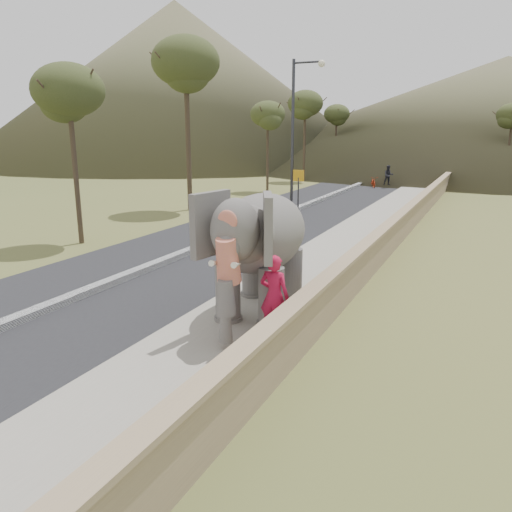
{
  "coord_description": "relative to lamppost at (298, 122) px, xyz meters",
  "views": [
    {
      "loc": [
        4.93,
        -8.88,
        4.52
      ],
      "look_at": [
        0.2,
        1.09,
        1.7
      ],
      "focal_mm": 35.0,
      "sensor_mm": 36.0,
      "label": 1
    }
  ],
  "objects": [
    {
      "name": "trees",
      "position": [
        6.27,
        10.67,
        -1.02
      ],
      "size": [
        47.69,
        42.49,
        9.63
      ],
      "color": "#473828",
      "rests_on": "ground"
    },
    {
      "name": "median",
      "position": [
        -0.31,
        -6.6,
        -4.76
      ],
      "size": [
        0.35,
        120.0,
        0.22
      ],
      "primitive_type": "cube",
      "color": "black",
      "rests_on": "ground"
    },
    {
      "name": "ground",
      "position": [
        4.69,
        -16.6,
        -4.87
      ],
      "size": [
        160.0,
        160.0,
        0.0
      ],
      "primitive_type": "plane",
      "color": "olive",
      "rests_on": "ground"
    },
    {
      "name": "elephant_and_man",
      "position": [
        4.71,
        -14.8,
        -3.21
      ],
      "size": [
        2.64,
        4.44,
        3.04
      ],
      "color": "slate",
      "rests_on": "ground"
    },
    {
      "name": "parapet",
      "position": [
        6.34,
        -6.6,
        -4.32
      ],
      "size": [
        0.3,
        120.0,
        1.1
      ],
      "primitive_type": "cube",
      "color": "tan",
      "rests_on": "ground"
    },
    {
      "name": "walkway",
      "position": [
        4.69,
        -6.6,
        -4.8
      ],
      "size": [
        3.0,
        120.0,
        0.15
      ],
      "primitive_type": "cube",
      "color": "#9E9687",
      "rests_on": "ground"
    },
    {
      "name": "motorcyclist",
      "position": [
        1.55,
        14.36,
        -4.18
      ],
      "size": [
        2.14,
        1.71,
        1.78
      ],
      "color": "#9A250E",
      "rests_on": "ground"
    },
    {
      "name": "signboard",
      "position": [
        0.19,
        -0.29,
        -3.23
      ],
      "size": [
        0.6,
        0.08,
        2.4
      ],
      "color": "#2D2D33",
      "rests_on": "ground"
    },
    {
      "name": "lamppost",
      "position": [
        0.0,
        0.0,
        0.0
      ],
      "size": [
        1.76,
        0.36,
        8.0
      ],
      "color": "#28292D",
      "rests_on": "ground"
    },
    {
      "name": "hill_far",
      "position": [
        9.69,
        53.4,
        2.13
      ],
      "size": [
        80.0,
        80.0,
        14.0
      ],
      "primitive_type": "cone",
      "color": "brown",
      "rests_on": "ground"
    },
    {
      "name": "hill_left",
      "position": [
        -33.31,
        38.4,
        6.13
      ],
      "size": [
        60.0,
        60.0,
        22.0
      ],
      "primitive_type": "cone",
      "color": "brown",
      "rests_on": "ground"
    },
    {
      "name": "road",
      "position": [
        -0.31,
        -6.6,
        -4.86
      ],
      "size": [
        7.0,
        120.0,
        0.03
      ],
      "primitive_type": "cube",
      "color": "black",
      "rests_on": "ground"
    }
  ]
}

